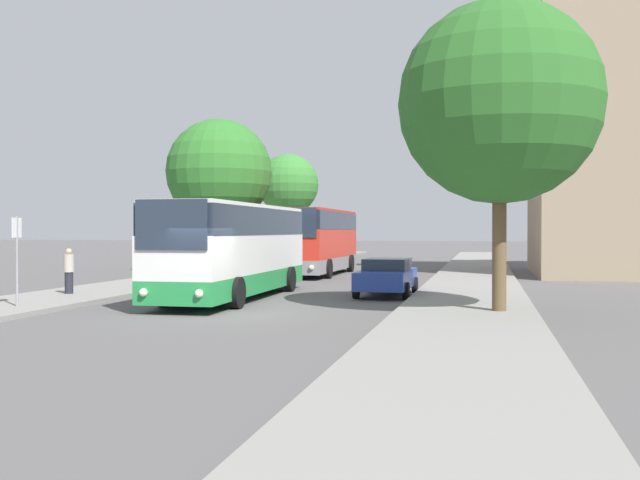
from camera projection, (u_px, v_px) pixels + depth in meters
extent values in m
plane|color=#565454|center=(219.00, 315.00, 21.66)|extent=(300.00, 300.00, 0.00)
cube|color=gray|center=(5.00, 307.00, 23.17)|extent=(4.00, 120.00, 0.15)
cube|color=gray|center=(464.00, 318.00, 20.15)|extent=(4.00, 120.00, 0.15)
cube|color=#238942|center=(234.00, 281.00, 26.75)|extent=(2.53, 11.20, 0.70)
cube|color=silver|center=(234.00, 253.00, 26.74)|extent=(2.53, 11.20, 1.31)
cube|color=#232D3D|center=(234.00, 222.00, 26.72)|extent=(2.55, 10.98, 0.95)
cube|color=silver|center=(234.00, 207.00, 26.72)|extent=(2.48, 10.98, 0.12)
cube|color=#232D3D|center=(171.00, 225.00, 21.23)|extent=(2.17, 0.08, 1.45)
sphere|color=#F4EAC1|center=(143.00, 293.00, 21.41)|extent=(0.24, 0.24, 0.24)
sphere|color=#F4EAC1|center=(199.00, 294.00, 21.06)|extent=(0.24, 0.24, 0.24)
cylinder|color=black|center=(164.00, 291.00, 23.72)|extent=(0.31, 1.00, 1.00)
cylinder|color=black|center=(237.00, 293.00, 23.22)|extent=(0.31, 1.00, 1.00)
cylinder|color=black|center=(232.00, 278.00, 30.28)|extent=(0.31, 1.00, 1.00)
cylinder|color=black|center=(290.00, 279.00, 29.79)|extent=(0.31, 1.00, 1.00)
cube|color=gray|center=(318.00, 263.00, 41.15)|extent=(2.47, 10.49, 0.70)
cube|color=red|center=(318.00, 243.00, 41.13)|extent=(2.47, 10.49, 1.52)
cube|color=#232D3D|center=(318.00, 221.00, 41.12)|extent=(2.50, 10.28, 0.95)
cube|color=red|center=(318.00, 211.00, 41.11)|extent=(2.43, 10.28, 0.12)
cube|color=#232D3D|center=(294.00, 223.00, 35.98)|extent=(2.19, 0.07, 1.45)
sphere|color=#F4EAC1|center=(277.00, 267.00, 36.17)|extent=(0.24, 0.24, 0.24)
sphere|color=#F4EAC1|center=(311.00, 268.00, 35.80)|extent=(0.24, 0.24, 0.24)
cylinder|color=black|center=(282.00, 268.00, 38.35)|extent=(0.30, 1.00, 1.00)
cylinder|color=black|center=(328.00, 269.00, 37.82)|extent=(0.30, 1.00, 1.00)
cylinder|color=black|center=(310.00, 263.00, 44.48)|extent=(0.30, 1.00, 1.00)
cylinder|color=black|center=(350.00, 263.00, 43.95)|extent=(0.30, 1.00, 1.00)
cube|color=#233D9E|center=(387.00, 279.00, 27.89)|extent=(1.86, 4.69, 0.65)
cube|color=#232D3D|center=(388.00, 264.00, 28.07)|extent=(1.61, 2.45, 0.43)
cylinder|color=black|center=(406.00, 291.00, 26.29)|extent=(0.21, 0.62, 0.62)
cylinder|color=black|center=(356.00, 290.00, 26.70)|extent=(0.21, 0.62, 0.62)
cylinder|color=black|center=(415.00, 285.00, 29.10)|extent=(0.21, 0.62, 0.62)
cylinder|color=black|center=(370.00, 284.00, 29.51)|extent=(0.21, 0.62, 0.62)
cylinder|color=gray|center=(17.00, 261.00, 22.60)|extent=(0.08, 0.08, 2.72)
cube|color=silver|center=(17.00, 228.00, 22.59)|extent=(0.03, 0.45, 0.60)
cylinder|color=#23232D|center=(69.00, 283.00, 27.07)|extent=(0.30, 0.30, 0.78)
cylinder|color=#B2A899|center=(69.00, 263.00, 27.06)|extent=(0.36, 0.36, 0.65)
sphere|color=tan|center=(69.00, 251.00, 27.05)|extent=(0.21, 0.21, 0.21)
cylinder|color=#47331E|center=(288.00, 234.00, 55.92)|extent=(0.40, 0.40, 4.03)
sphere|color=#387F33|center=(288.00, 184.00, 55.87)|extent=(4.55, 4.55, 4.55)
cylinder|color=#513D23|center=(219.00, 241.00, 42.30)|extent=(0.40, 0.40, 3.36)
sphere|color=#2D7028|center=(219.00, 172.00, 42.25)|extent=(5.98, 5.98, 5.98)
cylinder|color=brown|center=(499.00, 245.00, 21.28)|extent=(0.40, 0.40, 3.76)
sphere|color=#286023|center=(500.00, 102.00, 21.23)|extent=(5.79, 5.79, 5.79)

